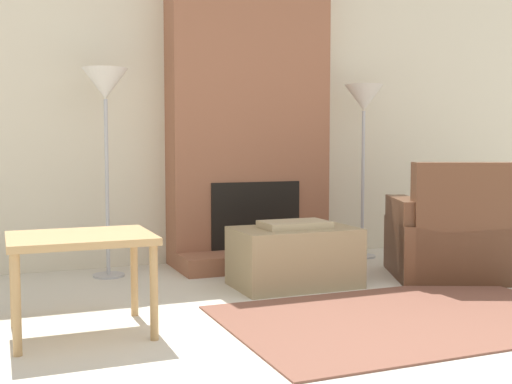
{
  "coord_description": "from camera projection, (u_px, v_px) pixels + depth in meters",
  "views": [
    {
      "loc": [
        -2.07,
        -2.24,
        1.05
      ],
      "look_at": [
        0.0,
        2.87,
        0.63
      ],
      "focal_mm": 45.0,
      "sensor_mm": 36.0,
      "label": 1
    }
  ],
  "objects": [
    {
      "name": "armchair",
      "position": [
        457.0,
        241.0,
        4.99
      ],
      "size": [
        1.2,
        1.13,
        0.91
      ],
      "rotation": [
        0.0,
        0.0,
        2.74
      ],
      "color": "brown",
      "rests_on": "ground_plane"
    },
    {
      "name": "floor_lamp_left",
      "position": [
        105.0,
        95.0,
        4.96
      ],
      "size": [
        0.35,
        0.35,
        1.63
      ],
      "color": "#ADADB2",
      "rests_on": "ground_plane"
    },
    {
      "name": "floor_lamp_right",
      "position": [
        364.0,
        107.0,
        5.83
      ],
      "size": [
        0.35,
        0.35,
        1.58
      ],
      "color": "#ADADB2",
      "rests_on": "ground_plane"
    },
    {
      "name": "ground_plane",
      "position": [
        492.0,
        374.0,
        2.92
      ],
      "size": [
        24.0,
        24.0,
        0.0
      ],
      "primitive_type": "plane",
      "color": "beige"
    },
    {
      "name": "side_table",
      "position": [
        81.0,
        247.0,
        3.51
      ],
      "size": [
        0.77,
        0.61,
        0.55
      ],
      "color": "tan",
      "rests_on": "ground_plane"
    },
    {
      "name": "area_rug",
      "position": [
        409.0,
        317.0,
        3.85
      ],
      "size": [
        2.21,
        1.41,
        0.01
      ],
      "primitive_type": "cube",
      "color": "brown",
      "rests_on": "ground_plane"
    },
    {
      "name": "ottoman",
      "position": [
        294.0,
        256.0,
        4.71
      ],
      "size": [
        0.89,
        0.56,
        0.48
      ],
      "color": "#998460",
      "rests_on": "ground_plane"
    },
    {
      "name": "wall_back",
      "position": [
        241.0,
        116.0,
        5.82
      ],
      "size": [
        6.86,
        0.06,
        2.6
      ],
      "primitive_type": "cube",
      "color": "beige",
      "rests_on": "ground_plane"
    },
    {
      "name": "fireplace",
      "position": [
        250.0,
        124.0,
        5.62
      ],
      "size": [
        1.43,
        0.72,
        2.6
      ],
      "color": "#935B42",
      "rests_on": "ground_plane"
    }
  ]
}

